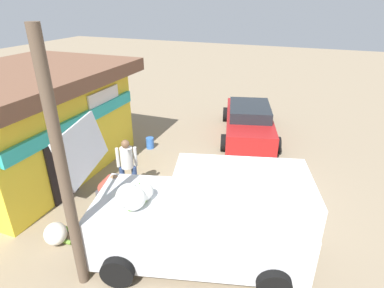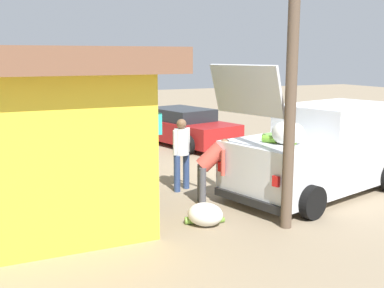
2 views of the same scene
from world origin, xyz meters
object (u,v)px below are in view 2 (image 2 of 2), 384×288
object	(u,v)px
paint_bucket	(114,160)
storefront_bar	(20,127)
unloaded_banana_pile	(205,215)
vendor_standing	(182,149)
customer_bending	(210,164)
delivery_van	(321,150)
parked_sedan	(181,127)

from	to	relation	value
paint_bucket	storefront_bar	bearing A→B (deg)	136.43
storefront_bar	unloaded_banana_pile	world-z (taller)	storefront_bar
vendor_standing	customer_bending	distance (m)	1.16
delivery_van	parked_sedan	xyz separation A→B (m)	(6.79, 0.55, -0.38)
unloaded_banana_pile	paint_bucket	bearing A→B (deg)	3.67
storefront_bar	paint_bucket	xyz separation A→B (m)	(2.73, -2.60, -1.47)
unloaded_banana_pile	parked_sedan	bearing A→B (deg)	-19.99
vendor_standing	customer_bending	size ratio (longest dim) A/B	1.21
vendor_standing	unloaded_banana_pile	world-z (taller)	vendor_standing
delivery_van	customer_bending	xyz separation A→B (m)	(0.29, 2.64, -0.15)
vendor_standing	storefront_bar	bearing A→B (deg)	88.45
unloaded_banana_pile	vendor_standing	bearing A→B (deg)	-12.81
parked_sedan	unloaded_banana_pile	world-z (taller)	parked_sedan
delivery_van	unloaded_banana_pile	bearing A→B (deg)	104.83
customer_bending	paint_bucket	xyz separation A→B (m)	(3.97, 1.03, -0.63)
delivery_van	parked_sedan	world-z (taller)	delivery_van
delivery_van	paint_bucket	world-z (taller)	delivery_van
parked_sedan	vendor_standing	xyz separation A→B (m)	(-5.36, 2.27, 0.36)
delivery_van	unloaded_banana_pile	world-z (taller)	delivery_van
storefront_bar	vendor_standing	xyz separation A→B (m)	(-0.09, -3.46, -0.71)
unloaded_banana_pile	paint_bucket	world-z (taller)	unloaded_banana_pile
customer_bending	unloaded_banana_pile	world-z (taller)	customer_bending
storefront_bar	delivery_van	xyz separation A→B (m)	(-1.53, -6.27, -0.69)
parked_sedan	customer_bending	size ratio (longest dim) A/B	3.48
storefront_bar	parked_sedan	distance (m)	7.85
vendor_standing	unloaded_banana_pile	bearing A→B (deg)	167.19
storefront_bar	paint_bucket	distance (m)	4.05
parked_sedan	vendor_standing	distance (m)	5.83
delivery_van	customer_bending	world-z (taller)	delivery_van
vendor_standing	paint_bucket	world-z (taller)	vendor_standing
delivery_van	unloaded_banana_pile	xyz separation A→B (m)	(-0.88, 3.34, -0.78)
paint_bucket	parked_sedan	bearing A→B (deg)	-50.96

